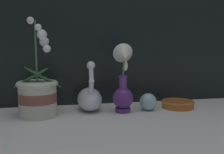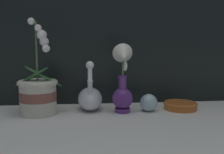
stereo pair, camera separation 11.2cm
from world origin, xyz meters
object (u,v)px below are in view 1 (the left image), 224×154
object	(u,v)px
orchid_potted_plant	(38,94)
blue_vase	(123,83)
glass_sphere	(148,102)
swan_figurine	(89,98)

from	to	relation	value
orchid_potted_plant	blue_vase	xyz separation A→B (m)	(0.35, -0.01, 0.03)
glass_sphere	swan_figurine	bearing A→B (deg)	168.45
swan_figurine	blue_vase	distance (m)	0.17
orchid_potted_plant	blue_vase	distance (m)	0.35
glass_sphere	blue_vase	bearing A→B (deg)	-173.92
swan_figurine	blue_vase	xyz separation A→B (m)	(0.14, -0.06, 0.07)
swan_figurine	orchid_potted_plant	bearing A→B (deg)	-165.96
orchid_potted_plant	swan_figurine	distance (m)	0.22
blue_vase	swan_figurine	bearing A→B (deg)	155.05
swan_figurine	blue_vase	bearing A→B (deg)	-24.95
orchid_potted_plant	glass_sphere	size ratio (longest dim) A/B	5.21
blue_vase	glass_sphere	xyz separation A→B (m)	(0.11, 0.01, -0.09)
orchid_potted_plant	glass_sphere	distance (m)	0.47
swan_figurine	glass_sphere	size ratio (longest dim) A/B	2.91
swan_figurine	blue_vase	size ratio (longest dim) A/B	0.75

